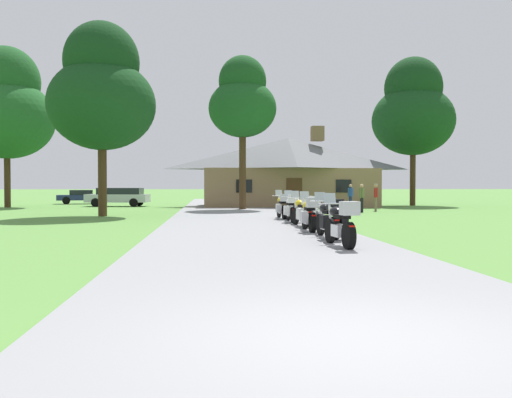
{
  "coord_description": "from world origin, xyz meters",
  "views": [
    {
      "loc": [
        -1.35,
        -5.16,
        1.53
      ],
      "look_at": [
        0.8,
        20.55,
        0.93
      ],
      "focal_mm": 38.34,
      "sensor_mm": 36.0,
      "label": 1
    }
  ],
  "objects_px": {
    "tree_by_lodge_front": "(242,101)",
    "tree_left_near": "(102,92)",
    "motorcycle_yellow_fourth_in_row": "(304,211)",
    "bystander_red_shirt_beside_signpost": "(376,196)",
    "motorcycle_white_fifth_in_row": "(291,209)",
    "motorcycle_yellow_farthest_in_row": "(283,207)",
    "bystander_blue_shirt_near_lodge": "(350,195)",
    "tree_right_of_lodge": "(413,111)",
    "parked_silver_suv_far_left": "(119,196)",
    "parked_navy_sedan_far_left": "(82,196)",
    "tree_left_far": "(7,108)",
    "motorcycle_black_nearest_to_camera": "(341,224)",
    "motorcycle_yellow_third_in_row": "(310,215)",
    "bystander_olive_shirt_by_tree": "(362,196)",
    "motorcycle_black_second_in_row": "(330,219)"
  },
  "relations": [
    {
      "from": "bystander_blue_shirt_near_lodge",
      "to": "tree_by_lodge_front",
      "type": "xyz_separation_m",
      "value": [
        -7.2,
        -0.49,
        6.06
      ]
    },
    {
      "from": "motorcycle_yellow_fourth_in_row",
      "to": "tree_by_lodge_front",
      "type": "distance_m",
      "value": 16.62
    },
    {
      "from": "bystander_blue_shirt_near_lodge",
      "to": "motorcycle_black_second_in_row",
      "type": "bearing_deg",
      "value": -27.19
    },
    {
      "from": "parked_silver_suv_far_left",
      "to": "motorcycle_yellow_farthest_in_row",
      "type": "bearing_deg",
      "value": -143.7
    },
    {
      "from": "tree_by_lodge_front",
      "to": "parked_silver_suv_far_left",
      "type": "relative_size",
      "value": 2.07
    },
    {
      "from": "tree_right_of_lodge",
      "to": "motorcycle_yellow_farthest_in_row",
      "type": "bearing_deg",
      "value": -125.96
    },
    {
      "from": "motorcycle_white_fifth_in_row",
      "to": "bystander_olive_shirt_by_tree",
      "type": "xyz_separation_m",
      "value": [
        5.49,
        9.03,
        0.32
      ]
    },
    {
      "from": "tree_by_lodge_front",
      "to": "bystander_red_shirt_beside_signpost",
      "type": "bearing_deg",
      "value": -16.46
    },
    {
      "from": "bystander_red_shirt_beside_signpost",
      "to": "parked_navy_sedan_far_left",
      "type": "distance_m",
      "value": 26.32
    },
    {
      "from": "motorcycle_black_second_in_row",
      "to": "bystander_olive_shirt_by_tree",
      "type": "distance_m",
      "value": 16.98
    },
    {
      "from": "motorcycle_yellow_fourth_in_row",
      "to": "bystander_red_shirt_beside_signpost",
      "type": "xyz_separation_m",
      "value": [
        6.69,
        12.91,
        0.34
      ]
    },
    {
      "from": "motorcycle_black_nearest_to_camera",
      "to": "tree_left_near",
      "type": "xyz_separation_m",
      "value": [
        -8.66,
        15.41,
        5.7
      ]
    },
    {
      "from": "motorcycle_yellow_third_in_row",
      "to": "tree_by_lodge_front",
      "type": "xyz_separation_m",
      "value": [
        -1.16,
        17.52,
        6.39
      ]
    },
    {
      "from": "bystander_blue_shirt_near_lodge",
      "to": "bystander_olive_shirt_by_tree",
      "type": "relative_size",
      "value": 1.0
    },
    {
      "from": "bystander_olive_shirt_by_tree",
      "to": "motorcycle_black_second_in_row",
      "type": "bearing_deg",
      "value": -165.41
    },
    {
      "from": "bystander_red_shirt_beside_signpost",
      "to": "motorcycle_white_fifth_in_row",
      "type": "bearing_deg",
      "value": 166.52
    },
    {
      "from": "motorcycle_black_nearest_to_camera",
      "to": "motorcycle_yellow_third_in_row",
      "type": "height_order",
      "value": "same"
    },
    {
      "from": "parked_navy_sedan_far_left",
      "to": "tree_right_of_lodge",
      "type": "bearing_deg",
      "value": -117.25
    },
    {
      "from": "tree_by_lodge_front",
      "to": "parked_navy_sedan_far_left",
      "type": "relative_size",
      "value": 2.19
    },
    {
      "from": "bystander_olive_shirt_by_tree",
      "to": "tree_left_far",
      "type": "bearing_deg",
      "value": 101.14
    },
    {
      "from": "tree_right_of_lodge",
      "to": "bystander_red_shirt_beside_signpost",
      "type": "bearing_deg",
      "value": -122.16
    },
    {
      "from": "motorcycle_black_nearest_to_camera",
      "to": "motorcycle_yellow_fourth_in_row",
      "type": "relative_size",
      "value": 1.0
    },
    {
      "from": "motorcycle_yellow_fourth_in_row",
      "to": "bystander_red_shirt_beside_signpost",
      "type": "distance_m",
      "value": 14.54
    },
    {
      "from": "tree_by_lodge_front",
      "to": "tree_left_near",
      "type": "height_order",
      "value": "tree_left_near"
    },
    {
      "from": "motorcycle_black_second_in_row",
      "to": "parked_silver_suv_far_left",
      "type": "xyz_separation_m",
      "value": [
        -10.29,
        26.9,
        0.17
      ]
    },
    {
      "from": "bystander_red_shirt_beside_signpost",
      "to": "parked_navy_sedan_far_left",
      "type": "height_order",
      "value": "bystander_red_shirt_beside_signpost"
    },
    {
      "from": "bystander_blue_shirt_near_lodge",
      "to": "tree_right_of_lodge",
      "type": "height_order",
      "value": "tree_right_of_lodge"
    },
    {
      "from": "motorcycle_yellow_third_in_row",
      "to": "bystander_red_shirt_beside_signpost",
      "type": "distance_m",
      "value": 16.63
    },
    {
      "from": "motorcycle_black_nearest_to_camera",
      "to": "bystander_olive_shirt_by_tree",
      "type": "relative_size",
      "value": 1.25
    },
    {
      "from": "bystander_olive_shirt_by_tree",
      "to": "tree_left_near",
      "type": "bearing_deg",
      "value": 134.33
    },
    {
      "from": "motorcycle_black_second_in_row",
      "to": "motorcycle_yellow_farthest_in_row",
      "type": "xyz_separation_m",
      "value": [
        -0.09,
        9.35,
        0.0
      ]
    },
    {
      "from": "motorcycle_yellow_third_in_row",
      "to": "motorcycle_white_fifth_in_row",
      "type": "xyz_separation_m",
      "value": [
        0.09,
        4.66,
        0.0
      ]
    },
    {
      "from": "tree_left_far",
      "to": "motorcycle_white_fifth_in_row",
      "type": "bearing_deg",
      "value": -46.0
    },
    {
      "from": "tree_right_of_lodge",
      "to": "parked_silver_suv_far_left",
      "type": "distance_m",
      "value": 23.85
    },
    {
      "from": "motorcycle_yellow_farthest_in_row",
      "to": "tree_left_far",
      "type": "relative_size",
      "value": 0.18
    },
    {
      "from": "motorcycle_black_second_in_row",
      "to": "bystander_red_shirt_beside_signpost",
      "type": "relative_size",
      "value": 1.24
    },
    {
      "from": "motorcycle_white_fifth_in_row",
      "to": "motorcycle_yellow_fourth_in_row",
      "type": "bearing_deg",
      "value": -87.56
    },
    {
      "from": "parked_navy_sedan_far_left",
      "to": "motorcycle_yellow_farthest_in_row",
      "type": "bearing_deg",
      "value": -163.03
    },
    {
      "from": "motorcycle_yellow_fourth_in_row",
      "to": "tree_right_of_lodge",
      "type": "xyz_separation_m",
      "value": [
        12.55,
        22.21,
        6.87
      ]
    },
    {
      "from": "bystander_blue_shirt_near_lodge",
      "to": "tree_right_of_lodge",
      "type": "xyz_separation_m",
      "value": [
        6.69,
        6.45,
        6.54
      ]
    },
    {
      "from": "motorcycle_white_fifth_in_row",
      "to": "motorcycle_yellow_farthest_in_row",
      "type": "height_order",
      "value": "same"
    },
    {
      "from": "motorcycle_black_nearest_to_camera",
      "to": "motorcycle_yellow_farthest_in_row",
      "type": "distance_m",
      "value": 11.47
    },
    {
      "from": "motorcycle_yellow_third_in_row",
      "to": "parked_navy_sedan_far_left",
      "type": "height_order",
      "value": "motorcycle_yellow_third_in_row"
    },
    {
      "from": "tree_left_far",
      "to": "tree_left_near",
      "type": "xyz_separation_m",
      "value": [
        9.12,
        -12.33,
        -0.85
      ]
    },
    {
      "from": "motorcycle_white_fifth_in_row",
      "to": "tree_by_lodge_front",
      "type": "height_order",
      "value": "tree_by_lodge_front"
    },
    {
      "from": "motorcycle_yellow_fourth_in_row",
      "to": "motorcycle_black_nearest_to_camera",
      "type": "bearing_deg",
      "value": -100.93
    },
    {
      "from": "tree_left_near",
      "to": "parked_navy_sedan_far_left",
      "type": "xyz_separation_m",
      "value": [
        -5.59,
        19.86,
        -5.68
      ]
    },
    {
      "from": "motorcycle_yellow_farthest_in_row",
      "to": "bystander_blue_shirt_near_lodge",
      "type": "relative_size",
      "value": 1.25
    },
    {
      "from": "motorcycle_yellow_farthest_in_row",
      "to": "parked_silver_suv_far_left",
      "type": "bearing_deg",
      "value": 117.44
    },
    {
      "from": "bystander_olive_shirt_by_tree",
      "to": "tree_left_near",
      "type": "relative_size",
      "value": 0.17
    }
  ]
}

